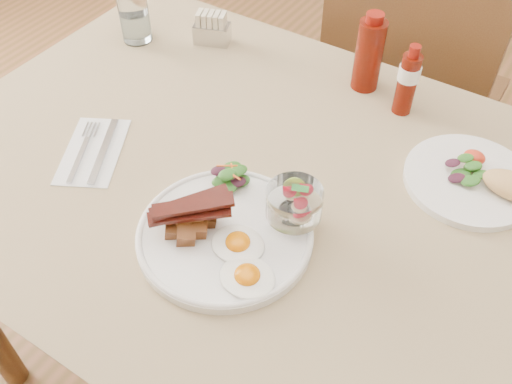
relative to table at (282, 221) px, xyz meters
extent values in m
plane|color=brown|center=(0.00, 0.00, -0.66)|extent=(5.00, 5.00, 0.00)
cylinder|color=brown|center=(-0.59, 0.36, -0.31)|extent=(0.06, 0.06, 0.71)
cube|color=brown|center=(0.00, 0.00, 0.07)|extent=(1.30, 0.85, 0.04)
cube|color=#9F8662|center=(0.00, 0.00, 0.09)|extent=(1.33, 0.88, 0.00)
cylinder|color=brown|center=(-0.18, 0.57, -0.44)|extent=(0.04, 0.04, 0.45)
cylinder|color=brown|center=(0.18, 0.57, -0.44)|extent=(0.04, 0.04, 0.45)
cylinder|color=brown|center=(-0.18, 0.93, -0.44)|extent=(0.04, 0.04, 0.45)
cylinder|color=brown|center=(0.18, 0.93, -0.44)|extent=(0.04, 0.04, 0.45)
cube|color=brown|center=(0.00, 0.75, -0.20)|extent=(0.42, 0.42, 0.03)
cube|color=brown|center=(0.00, 0.55, 0.04)|extent=(0.42, 0.03, 0.46)
cylinder|color=white|center=(-0.02, -0.15, 0.10)|extent=(0.28, 0.28, 0.02)
ellipsoid|color=white|center=(0.06, -0.20, 0.11)|extent=(0.09, 0.08, 0.01)
ellipsoid|color=orange|center=(0.06, -0.20, 0.11)|extent=(0.04, 0.04, 0.02)
ellipsoid|color=white|center=(0.01, -0.16, 0.11)|extent=(0.09, 0.08, 0.01)
ellipsoid|color=orange|center=(0.01, -0.16, 0.11)|extent=(0.04, 0.04, 0.02)
cube|color=brown|center=(-0.08, -0.17, 0.12)|extent=(0.03, 0.03, 0.03)
cube|color=brown|center=(-0.05, -0.17, 0.12)|extent=(0.04, 0.04, 0.03)
cube|color=brown|center=(-0.09, -0.19, 0.12)|extent=(0.03, 0.03, 0.02)
cube|color=brown|center=(-0.05, -0.15, 0.12)|extent=(0.03, 0.03, 0.03)
cube|color=brown|center=(-0.06, -0.19, 0.12)|extent=(0.04, 0.04, 0.03)
cube|color=brown|center=(-0.10, -0.17, 0.12)|extent=(0.03, 0.03, 0.02)
cube|color=brown|center=(-0.06, -0.16, 0.14)|extent=(0.03, 0.03, 0.03)
cube|color=brown|center=(-0.08, -0.18, 0.14)|extent=(0.03, 0.03, 0.02)
cube|color=brown|center=(-0.06, -0.15, 0.14)|extent=(0.03, 0.03, 0.03)
cube|color=#4F120D|center=(-0.07, -0.17, 0.14)|extent=(0.11, 0.11, 0.01)
cube|color=#4F120D|center=(-0.06, -0.17, 0.15)|extent=(0.12, 0.10, 0.01)
cube|color=#4F120D|center=(-0.07, -0.16, 0.15)|extent=(0.10, 0.12, 0.01)
cube|color=#4F120D|center=(-0.06, -0.17, 0.16)|extent=(0.11, 0.10, 0.01)
ellipsoid|color=#1F4B14|center=(-0.07, -0.06, 0.11)|extent=(0.04, 0.03, 0.01)
ellipsoid|color=#1F4B14|center=(-0.06, -0.05, 0.11)|extent=(0.04, 0.03, 0.01)
ellipsoid|color=#351020|center=(-0.09, -0.05, 0.11)|extent=(0.03, 0.02, 0.01)
ellipsoid|color=#1F4B14|center=(-0.07, -0.07, 0.12)|extent=(0.04, 0.03, 0.01)
ellipsoid|color=#1F4B14|center=(-0.08, -0.07, 0.12)|extent=(0.03, 0.03, 0.01)
ellipsoid|color=#351020|center=(-0.05, -0.06, 0.12)|extent=(0.03, 0.02, 0.01)
ellipsoid|color=#1F4B14|center=(-0.08, -0.04, 0.13)|extent=(0.04, 0.03, 0.01)
ellipsoid|color=#1F4B14|center=(-0.06, -0.04, 0.13)|extent=(0.03, 0.02, 0.01)
ellipsoid|color=#351020|center=(-0.09, -0.06, 0.13)|extent=(0.03, 0.02, 0.01)
ellipsoid|color=#1F4B14|center=(-0.07, -0.06, 0.14)|extent=(0.03, 0.03, 0.01)
ellipsoid|color=#1F4B14|center=(-0.06, -0.05, 0.14)|extent=(0.03, 0.02, 0.01)
cylinder|color=orange|center=(-0.07, -0.05, 0.14)|extent=(0.03, 0.03, 0.01)
cylinder|color=orange|center=(-0.08, -0.05, 0.14)|extent=(0.03, 0.02, 0.01)
cylinder|color=orange|center=(-0.06, -0.06, 0.14)|extent=(0.04, 0.01, 0.01)
cylinder|color=white|center=(0.06, -0.07, 0.11)|extent=(0.05, 0.05, 0.01)
cylinder|color=white|center=(0.06, -0.07, 0.12)|extent=(0.02, 0.02, 0.02)
cylinder|color=white|center=(0.06, -0.07, 0.15)|extent=(0.09, 0.09, 0.05)
cylinder|color=#FFECB4|center=(0.05, -0.06, 0.14)|extent=(0.02, 0.02, 0.01)
cylinder|color=#FFECB4|center=(0.07, -0.08, 0.15)|extent=(0.02, 0.02, 0.01)
cylinder|color=#FFECB4|center=(0.06, -0.06, 0.15)|extent=(0.02, 0.02, 0.01)
cylinder|color=#99C03A|center=(0.05, -0.06, 0.17)|extent=(0.04, 0.04, 0.01)
cone|color=red|center=(0.07, -0.09, 0.17)|extent=(0.02, 0.02, 0.02)
cone|color=red|center=(0.05, -0.08, 0.18)|extent=(0.02, 0.02, 0.02)
cone|color=red|center=(0.07, -0.06, 0.18)|extent=(0.02, 0.02, 0.02)
ellipsoid|color=#328B3A|center=(0.06, -0.07, 0.19)|extent=(0.02, 0.01, 0.00)
ellipsoid|color=#328B3A|center=(0.07, -0.07, 0.19)|extent=(0.02, 0.01, 0.00)
cylinder|color=white|center=(0.27, 0.18, 0.10)|extent=(0.23, 0.23, 0.01)
ellipsoid|color=#1F4B14|center=(0.25, 0.18, 0.11)|extent=(0.04, 0.04, 0.01)
ellipsoid|color=#1F4B14|center=(0.26, 0.20, 0.11)|extent=(0.04, 0.03, 0.01)
ellipsoid|color=#351020|center=(0.25, 0.16, 0.11)|extent=(0.04, 0.03, 0.01)
ellipsoid|color=#1F4B14|center=(0.27, 0.16, 0.12)|extent=(0.04, 0.03, 0.01)
ellipsoid|color=#1F4B14|center=(0.28, 0.18, 0.12)|extent=(0.03, 0.03, 0.01)
ellipsoid|color=#351020|center=(0.23, 0.18, 0.12)|extent=(0.03, 0.03, 0.01)
ellipsoid|color=#1F4B14|center=(0.26, 0.19, 0.12)|extent=(0.04, 0.03, 0.01)
ellipsoid|color=#1F4B14|center=(0.24, 0.20, 0.12)|extent=(0.03, 0.03, 0.01)
ellipsoid|color=red|center=(0.26, 0.22, 0.11)|extent=(0.04, 0.03, 0.02)
cylinder|color=#520D04|center=(-0.01, 0.34, 0.16)|extent=(0.07, 0.07, 0.15)
cylinder|color=maroon|center=(-0.01, 0.34, 0.24)|extent=(0.04, 0.04, 0.02)
cylinder|color=#520D04|center=(0.09, 0.31, 0.15)|extent=(0.05, 0.05, 0.12)
cylinder|color=white|center=(0.09, 0.31, 0.18)|extent=(0.06, 0.06, 0.03)
cylinder|color=maroon|center=(0.09, 0.31, 0.22)|extent=(0.03, 0.03, 0.02)
cube|color=#BBBBC0|center=(-0.37, 0.31, 0.11)|extent=(0.09, 0.07, 0.04)
cube|color=beige|center=(-0.39, 0.30, 0.14)|extent=(0.02, 0.04, 0.05)
cube|color=beige|center=(-0.38, 0.30, 0.14)|extent=(0.02, 0.04, 0.05)
cube|color=beige|center=(-0.37, 0.31, 0.14)|extent=(0.02, 0.04, 0.05)
cube|color=beige|center=(-0.36, 0.31, 0.14)|extent=(0.02, 0.04, 0.05)
cube|color=beige|center=(-0.34, 0.32, 0.14)|extent=(0.02, 0.04, 0.05)
cylinder|color=white|center=(-0.52, 0.22, 0.15)|extent=(0.07, 0.07, 0.11)
cylinder|color=silver|center=(-0.52, 0.22, 0.12)|extent=(0.06, 0.06, 0.06)
cube|color=white|center=(-0.34, -0.11, 0.09)|extent=(0.18, 0.21, 0.00)
cube|color=#BBBBC0|center=(-0.32, -0.10, 0.09)|extent=(0.09, 0.16, 0.00)
cube|color=#BBBBC0|center=(-0.34, -0.14, 0.09)|extent=(0.06, 0.11, 0.00)
cube|color=#BBBBC0|center=(-0.39, -0.08, 0.09)|extent=(0.02, 0.04, 0.00)
cube|color=#BBBBC0|center=(-0.39, -0.07, 0.09)|extent=(0.02, 0.04, 0.00)
cube|color=#BBBBC0|center=(-0.38, -0.07, 0.09)|extent=(0.02, 0.04, 0.00)
cube|color=#BBBBC0|center=(-0.37, -0.06, 0.09)|extent=(0.02, 0.04, 0.00)
camera|label=1|loc=(0.33, -0.60, 0.80)|focal=40.00mm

